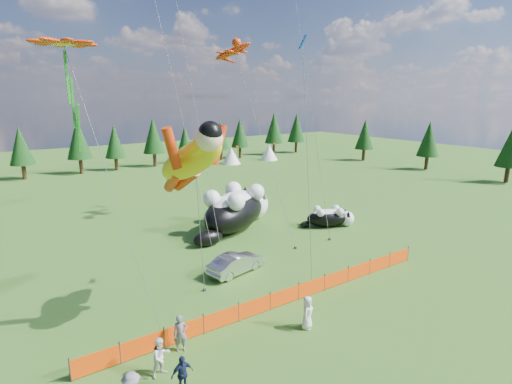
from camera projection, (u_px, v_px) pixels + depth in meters
ground at (255, 284)px, 24.64m from camera, size 160.00×160.00×0.00m
safety_fence at (285, 297)px, 22.10m from camera, size 22.06×0.06×1.10m
tree_line at (88, 146)px, 59.97m from camera, size 90.00×4.00×8.00m
festival_tents at (171, 161)px, 62.53m from camera, size 50.00×3.20×2.80m
cat_large at (237, 208)px, 34.73m from camera, size 9.65×7.18×3.83m
cat_small at (330, 217)px, 35.49m from camera, size 4.71×3.24×1.82m
car at (236, 263)px, 26.14m from camera, size 4.26×2.29×1.33m
spectator_a at (181, 334)px, 18.02m from camera, size 0.73×0.59×1.74m
spectator_b at (161, 357)px, 16.45m from camera, size 0.91×0.64×1.70m
spectator_c at (182, 374)px, 15.52m from camera, size 0.94×0.50×1.57m
spectator_e at (307, 313)px, 19.80m from camera, size 0.99×0.92×1.70m
superhero_kite at (190, 161)px, 19.88m from camera, size 6.04×6.32×10.63m
gecko_kite at (233, 51)px, 36.19m from camera, size 5.16×13.80×18.65m
flower_kite at (64, 47)px, 17.89m from camera, size 4.04×6.26×14.39m
diamond_kite_c at (303, 53)px, 21.86m from camera, size 1.03×1.32×15.00m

